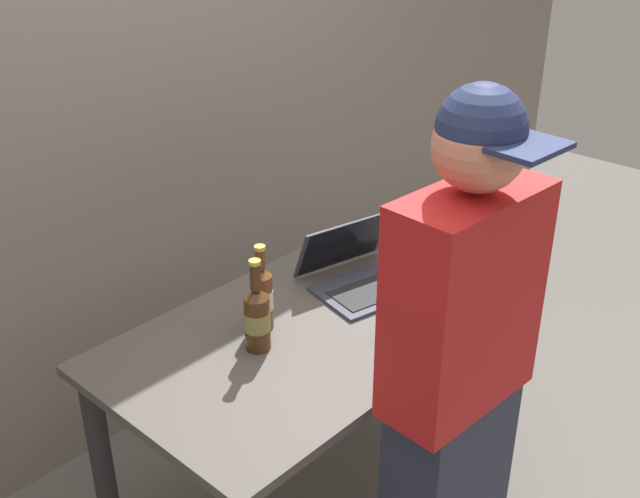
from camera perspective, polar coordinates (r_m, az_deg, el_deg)
The scene contains 7 objects.
desk at distance 2.47m, azimuth -0.36°, elevation -8.00°, with size 1.33×0.78×0.77m.
laptop at distance 2.60m, azimuth 3.10°, elevation -1.73°, with size 0.42×0.40×0.20m.
beer_bottle_brown at distance 2.24m, azimuth -4.67°, elevation -5.02°, with size 0.08×0.08×0.29m.
beer_bottle_green at distance 2.33m, azimuth -4.33°, elevation -3.51°, with size 0.07×0.07×0.28m.
person_figure at distance 1.99m, azimuth 9.91°, elevation -10.61°, with size 0.42×0.29×1.65m.
coffee_mug at distance 2.32m, azimuth 5.57°, elevation -5.59°, with size 0.11×0.08×0.09m.
back_wall at distance 2.82m, azimuth -14.07°, elevation 10.60°, with size 6.00×0.10×2.60m, color gray.
Camera 1 is at (-1.47, -1.38, 2.07)m, focal length 43.36 mm.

